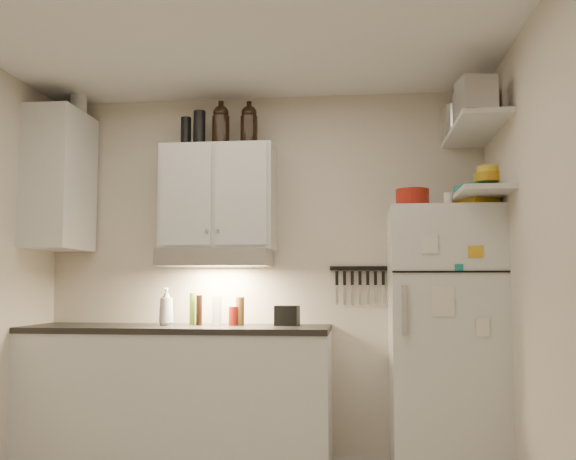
# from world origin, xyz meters

# --- Properties ---
(ceiling) EXTENTS (3.20, 3.00, 0.02)m
(ceiling) POSITION_xyz_m (0.00, 0.00, 2.61)
(ceiling) COLOR silver
(ceiling) RESTS_ON ground
(back_wall) EXTENTS (3.20, 0.02, 2.60)m
(back_wall) POSITION_xyz_m (0.00, 1.51, 1.30)
(back_wall) COLOR beige
(back_wall) RESTS_ON ground
(right_wall) EXTENTS (0.02, 3.00, 2.60)m
(right_wall) POSITION_xyz_m (1.61, 0.00, 1.30)
(right_wall) COLOR beige
(right_wall) RESTS_ON ground
(base_cabinet) EXTENTS (2.10, 0.60, 0.88)m
(base_cabinet) POSITION_xyz_m (-0.55, 1.20, 0.44)
(base_cabinet) COLOR silver
(base_cabinet) RESTS_ON floor
(countertop) EXTENTS (2.10, 0.62, 0.04)m
(countertop) POSITION_xyz_m (-0.55, 1.20, 0.90)
(countertop) COLOR black
(countertop) RESTS_ON base_cabinet
(upper_cabinet) EXTENTS (0.80, 0.33, 0.75)m
(upper_cabinet) POSITION_xyz_m (-0.30, 1.33, 1.83)
(upper_cabinet) COLOR silver
(upper_cabinet) RESTS_ON back_wall
(side_cabinet) EXTENTS (0.33, 0.55, 1.00)m
(side_cabinet) POSITION_xyz_m (-1.44, 1.20, 1.95)
(side_cabinet) COLOR silver
(side_cabinet) RESTS_ON left_wall
(range_hood) EXTENTS (0.76, 0.46, 0.12)m
(range_hood) POSITION_xyz_m (-0.30, 1.27, 1.39)
(range_hood) COLOR silver
(range_hood) RESTS_ON back_wall
(fridge) EXTENTS (0.70, 0.68, 1.70)m
(fridge) POSITION_xyz_m (1.25, 1.16, 0.85)
(fridge) COLOR silver
(fridge) RESTS_ON floor
(shelf_hi) EXTENTS (0.30, 0.95, 0.03)m
(shelf_hi) POSITION_xyz_m (1.45, 1.02, 2.20)
(shelf_hi) COLOR silver
(shelf_hi) RESTS_ON right_wall
(shelf_lo) EXTENTS (0.30, 0.95, 0.03)m
(shelf_lo) POSITION_xyz_m (1.45, 1.02, 1.76)
(shelf_lo) COLOR silver
(shelf_lo) RESTS_ON right_wall
(knife_strip) EXTENTS (0.42, 0.02, 0.03)m
(knife_strip) POSITION_xyz_m (0.70, 1.49, 1.32)
(knife_strip) COLOR black
(knife_strip) RESTS_ON back_wall
(dutch_oven) EXTENTS (0.28, 0.28, 0.13)m
(dutch_oven) POSITION_xyz_m (1.05, 1.09, 1.76)
(dutch_oven) COLOR maroon
(dutch_oven) RESTS_ON fridge
(book_stack) EXTENTS (0.27, 0.29, 0.08)m
(book_stack) POSITION_xyz_m (1.45, 1.02, 1.74)
(book_stack) COLOR gold
(book_stack) RESTS_ON fridge
(spice_jar) EXTENTS (0.07, 0.07, 0.09)m
(spice_jar) POSITION_xyz_m (1.27, 1.03, 1.75)
(spice_jar) COLOR silver
(spice_jar) RESTS_ON fridge
(stock_pot) EXTENTS (0.38, 0.38, 0.22)m
(stock_pot) POSITION_xyz_m (1.43, 1.31, 2.32)
(stock_pot) COLOR silver
(stock_pot) RESTS_ON shelf_hi
(tin_a) EXTENTS (0.26, 0.24, 0.23)m
(tin_a) POSITION_xyz_m (1.45, 0.97, 2.33)
(tin_a) COLOR #AAAAAD
(tin_a) RESTS_ON shelf_hi
(tin_b) EXTENTS (0.23, 0.23, 0.20)m
(tin_b) POSITION_xyz_m (1.39, 0.64, 2.31)
(tin_b) COLOR #AAAAAD
(tin_b) RESTS_ON shelf_hi
(bowl_teal) EXTENTS (0.24, 0.24, 0.10)m
(bowl_teal) POSITION_xyz_m (1.50, 1.21, 1.82)
(bowl_teal) COLOR #17827A
(bowl_teal) RESTS_ON shelf_lo
(bowl_orange) EXTENTS (0.19, 0.19, 0.06)m
(bowl_orange) POSITION_xyz_m (1.55, 1.12, 1.90)
(bowl_orange) COLOR orange
(bowl_orange) RESTS_ON bowl_teal
(bowl_yellow) EXTENTS (0.15, 0.15, 0.05)m
(bowl_yellow) POSITION_xyz_m (1.55, 1.12, 1.95)
(bowl_yellow) COLOR yellow
(bowl_yellow) RESTS_ON bowl_orange
(plates) EXTENTS (0.30, 0.30, 0.06)m
(plates) POSITION_xyz_m (1.43, 1.05, 1.80)
(plates) COLOR #17827A
(plates) RESTS_ON shelf_lo
(growler_a) EXTENTS (0.15, 0.15, 0.29)m
(growler_a) POSITION_xyz_m (-0.28, 1.28, 2.35)
(growler_a) COLOR black
(growler_a) RESTS_ON upper_cabinet
(growler_b) EXTENTS (0.16, 0.16, 0.29)m
(growler_b) POSITION_xyz_m (-0.08, 1.30, 2.35)
(growler_b) COLOR black
(growler_b) RESTS_ON upper_cabinet
(thermos_a) EXTENTS (0.09, 0.09, 0.25)m
(thermos_a) POSITION_xyz_m (-0.43, 1.28, 2.33)
(thermos_a) COLOR black
(thermos_a) RESTS_ON upper_cabinet
(thermos_b) EXTENTS (0.08, 0.08, 0.21)m
(thermos_b) POSITION_xyz_m (-0.54, 1.31, 2.31)
(thermos_b) COLOR black
(thermos_b) RESTS_ON upper_cabinet
(side_jar) EXTENTS (0.12, 0.12, 0.16)m
(side_jar) POSITION_xyz_m (-1.36, 1.30, 2.53)
(side_jar) COLOR silver
(side_jar) RESTS_ON side_cabinet
(soap_bottle) EXTENTS (0.13, 0.13, 0.29)m
(soap_bottle) POSITION_xyz_m (-0.64, 1.22, 1.07)
(soap_bottle) COLOR silver
(soap_bottle) RESTS_ON countertop
(pepper_mill) EXTENTS (0.08, 0.08, 0.20)m
(pepper_mill) POSITION_xyz_m (-0.13, 1.28, 1.02)
(pepper_mill) COLOR brown
(pepper_mill) RESTS_ON countertop
(oil_bottle) EXTENTS (0.05, 0.05, 0.22)m
(oil_bottle) POSITION_xyz_m (-0.47, 1.29, 1.03)
(oil_bottle) COLOR #4D701C
(oil_bottle) RESTS_ON countertop
(vinegar_bottle) EXTENTS (0.05, 0.05, 0.21)m
(vinegar_bottle) POSITION_xyz_m (-0.41, 1.25, 1.03)
(vinegar_bottle) COLOR black
(vinegar_bottle) RESTS_ON countertop
(clear_bottle) EXTENTS (0.09, 0.09, 0.20)m
(clear_bottle) POSITION_xyz_m (-0.31, 1.35, 1.02)
(clear_bottle) COLOR silver
(clear_bottle) RESTS_ON countertop
(red_jar) EXTENTS (0.08, 0.08, 0.13)m
(red_jar) POSITION_xyz_m (-0.17, 1.26, 0.99)
(red_jar) COLOR maroon
(red_jar) RESTS_ON countertop
(caddy) EXTENTS (0.17, 0.13, 0.14)m
(caddy) POSITION_xyz_m (0.20, 1.30, 0.99)
(caddy) COLOR black
(caddy) RESTS_ON countertop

